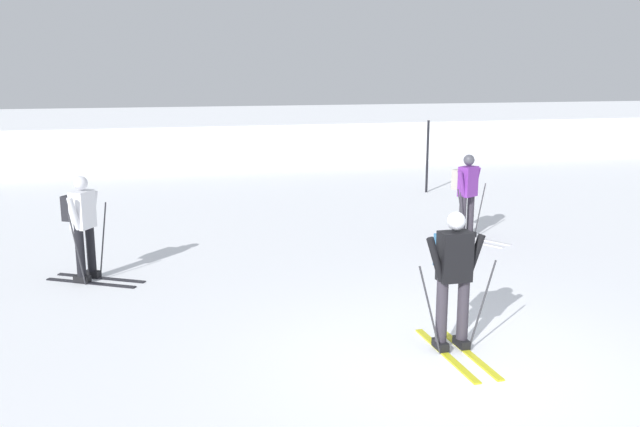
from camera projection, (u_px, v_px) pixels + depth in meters
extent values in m
plane|color=white|center=(452.00, 365.00, 7.71)|extent=(120.00, 120.00, 0.00)
cube|color=white|center=(227.00, 139.00, 26.23)|extent=(80.00, 6.26, 1.48)
cube|color=black|center=(101.00, 278.00, 10.95)|extent=(1.42, 0.90, 0.02)
cube|color=black|center=(91.00, 283.00, 10.69)|extent=(1.42, 0.90, 0.02)
cube|color=black|center=(93.00, 274.00, 10.98)|extent=(0.28, 0.24, 0.10)
cube|color=black|center=(82.00, 279.00, 10.72)|extent=(0.28, 0.24, 0.10)
cylinder|color=black|center=(91.00, 246.00, 10.88)|extent=(0.14, 0.14, 0.85)
cylinder|color=black|center=(80.00, 250.00, 10.62)|extent=(0.14, 0.14, 0.85)
cube|color=white|center=(83.00, 210.00, 10.62)|extent=(0.40, 0.45, 0.60)
cylinder|color=white|center=(93.00, 208.00, 10.85)|extent=(0.21, 0.27, 0.55)
cylinder|color=white|center=(74.00, 214.00, 10.38)|extent=(0.21, 0.27, 0.55)
sphere|color=silver|center=(81.00, 183.00, 10.53)|extent=(0.22, 0.22, 0.22)
cylinder|color=#38383D|center=(103.00, 240.00, 11.04)|extent=(0.18, 0.28, 1.21)
cylinder|color=#38383D|center=(77.00, 250.00, 10.38)|extent=(0.18, 0.28, 1.21)
cube|color=#232328|center=(71.00, 208.00, 10.67)|extent=(0.30, 0.33, 0.40)
cube|color=gold|center=(467.00, 352.00, 8.06)|extent=(0.09, 1.60, 0.02)
cube|color=gold|center=(446.00, 354.00, 7.99)|extent=(0.09, 1.60, 0.02)
cube|color=black|center=(461.00, 342.00, 8.19)|extent=(0.12, 0.26, 0.10)
cube|color=black|center=(440.00, 345.00, 8.12)|extent=(0.12, 0.26, 0.10)
cylinder|color=#38333D|center=(463.00, 305.00, 8.10)|extent=(0.14, 0.14, 0.85)
cylinder|color=#38333D|center=(442.00, 308.00, 8.02)|extent=(0.14, 0.14, 0.85)
cube|color=black|center=(455.00, 256.00, 7.93)|extent=(0.38, 0.24, 0.60)
cylinder|color=black|center=(475.00, 256.00, 7.98)|extent=(0.26, 0.09, 0.55)
cylinder|color=black|center=(436.00, 259.00, 7.85)|extent=(0.26, 0.09, 0.55)
sphere|color=silver|center=(456.00, 221.00, 7.84)|extent=(0.22, 0.22, 0.22)
cylinder|color=#38383D|center=(482.00, 306.00, 8.05)|extent=(0.33, 0.02, 1.12)
cylinder|color=#38383D|center=(430.00, 311.00, 7.88)|extent=(0.33, 0.02, 1.12)
cube|color=teal|center=(447.00, 250.00, 8.12)|extent=(0.28, 0.18, 0.40)
cube|color=silver|center=(476.00, 238.00, 13.59)|extent=(0.86, 1.44, 0.02)
cube|color=silver|center=(468.00, 240.00, 13.40)|extent=(0.86, 1.44, 0.02)
cube|color=black|center=(469.00, 234.00, 13.68)|extent=(0.23, 0.29, 0.10)
cube|color=black|center=(462.00, 236.00, 13.49)|extent=(0.23, 0.29, 0.10)
cylinder|color=#38333D|center=(471.00, 211.00, 13.58)|extent=(0.14, 0.14, 0.85)
cylinder|color=#38333D|center=(463.00, 213.00, 13.39)|extent=(0.14, 0.14, 0.85)
cube|color=purple|center=(468.00, 181.00, 13.36)|extent=(0.45, 0.39, 0.60)
cylinder|color=purple|center=(476.00, 181.00, 13.52)|extent=(0.27, 0.20, 0.55)
cylinder|color=purple|center=(462.00, 184.00, 13.17)|extent=(0.27, 0.20, 0.55)
sphere|color=#4C4C56|center=(469.00, 160.00, 13.27)|extent=(0.22, 0.22, 0.22)
cylinder|color=#38383D|center=(480.00, 211.00, 13.64)|extent=(0.32, 0.19, 1.09)
cylinder|color=#38383D|center=(462.00, 215.00, 13.19)|extent=(0.32, 0.19, 1.09)
cube|color=#B7B2A3|center=(459.00, 179.00, 13.50)|extent=(0.33, 0.29, 0.40)
cylinder|color=black|center=(427.00, 157.00, 18.61)|extent=(0.07, 0.07, 2.00)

